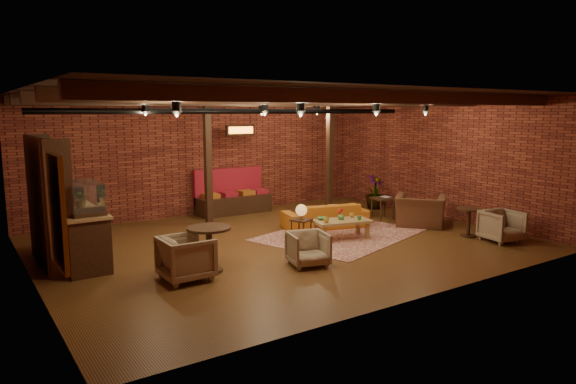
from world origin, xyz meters
TOP-DOWN VIEW (x-y plane):
  - floor at (0.00, 0.00)m, footprint 10.00×10.00m
  - ceiling at (0.00, 0.00)m, footprint 10.00×8.00m
  - wall_back at (0.00, 4.00)m, footprint 10.00×0.02m
  - wall_front at (0.00, -4.00)m, footprint 10.00×0.02m
  - wall_left at (-5.00, 0.00)m, footprint 0.02×8.00m
  - wall_right at (5.00, 0.00)m, footprint 0.02×8.00m
  - ceiling_beams at (0.00, 0.00)m, footprint 9.80×6.40m
  - ceiling_pipe at (0.00, 1.60)m, footprint 9.60×0.12m
  - post_left at (-0.60, 2.60)m, footprint 0.16×0.16m
  - post_right at (2.80, 2.00)m, footprint 0.16×0.16m
  - service_counter at (-4.10, 1.00)m, footprint 0.80×2.50m
  - plant_counter at (-4.00, 1.20)m, footprint 0.35×0.39m
  - shelving_hutch at (-4.50, 1.10)m, footprint 0.52×2.00m
  - chalkboard_menu at (-4.93, -2.30)m, footprint 0.08×0.96m
  - banquette at (0.60, 3.55)m, footprint 2.10×0.70m
  - service_sign at (0.60, 3.10)m, footprint 0.86×0.06m
  - ceiling_spotlights at (0.00, 0.00)m, footprint 6.40×4.40m
  - rug at (1.45, -0.14)m, footprint 4.23×3.68m
  - sofa at (1.63, 0.69)m, footprint 2.22×1.30m
  - coffee_table at (1.23, -0.43)m, footprint 1.37×0.90m
  - side_table_lamp at (0.41, -0.03)m, footprint 0.51×0.51m
  - round_table_left at (-2.27, -0.98)m, footprint 0.78×0.78m
  - armchair_a at (-2.78, -1.17)m, footprint 0.77×0.82m
  - armchair_b at (-0.59, -1.67)m, footprint 0.82×0.79m
  - armchair_right at (3.72, -0.51)m, footprint 1.35×1.41m
  - side_table_book at (3.57, 0.66)m, footprint 0.59×0.59m
  - round_table_right at (3.81, -1.88)m, footprint 0.57×0.57m
  - armchair_far at (4.02, -2.58)m, footprint 0.85×0.82m
  - plant_tall at (4.40, 1.86)m, footprint 1.98×1.98m

SIDE VIEW (x-z plane):
  - floor at x=0.00m, z-range 0.00..0.00m
  - rug at x=1.45m, z-range 0.00..0.01m
  - sofa at x=1.63m, z-range 0.00..0.61m
  - armchair_b at x=-0.59m, z-range 0.00..0.70m
  - armchair_far at x=4.02m, z-range 0.00..0.77m
  - coffee_table at x=1.23m, z-range 0.04..0.73m
  - armchair_a at x=-2.78m, z-range 0.00..0.84m
  - round_table_right at x=3.81m, z-range 0.11..0.77m
  - banquette at x=0.60m, z-range 0.00..1.00m
  - armchair_right at x=3.72m, z-range 0.00..1.04m
  - side_table_book at x=3.57m, z-range 0.23..0.83m
  - round_table_left at x=-2.27m, z-range 0.14..0.96m
  - side_table_lamp at x=0.41m, z-range 0.21..1.02m
  - service_counter at x=-4.10m, z-range 0.00..1.60m
  - shelving_hutch at x=-4.50m, z-range 0.00..2.40m
  - plant_counter at x=-4.00m, z-range 1.07..1.37m
  - plant_tall at x=4.40m, z-range 0.00..2.97m
  - wall_back at x=0.00m, z-range 0.00..3.20m
  - wall_front at x=0.00m, z-range 0.00..3.20m
  - wall_left at x=-5.00m, z-range 0.00..3.20m
  - wall_right at x=5.00m, z-range 0.00..3.20m
  - post_left at x=-0.60m, z-range 0.00..3.20m
  - post_right at x=2.80m, z-range 0.00..3.20m
  - chalkboard_menu at x=-4.93m, z-range 0.87..2.33m
  - service_sign at x=0.60m, z-range 2.20..2.50m
  - ceiling_pipe at x=0.00m, z-range 2.79..2.91m
  - ceiling_spotlights at x=0.00m, z-range 2.72..3.00m
  - ceiling_beams at x=0.00m, z-range 2.97..3.19m
  - ceiling at x=0.00m, z-range 3.19..3.21m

